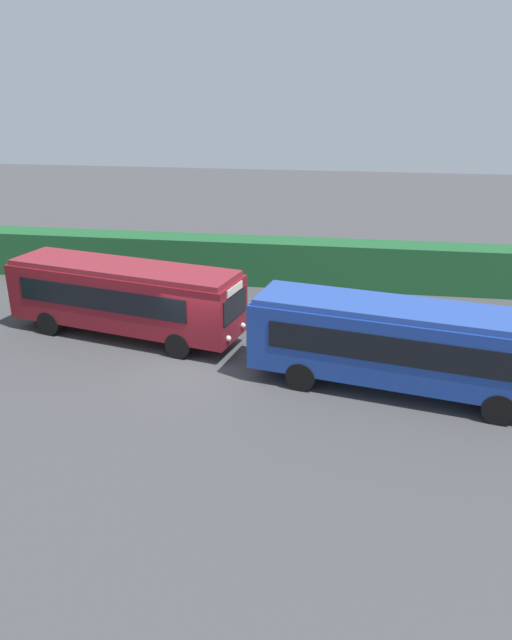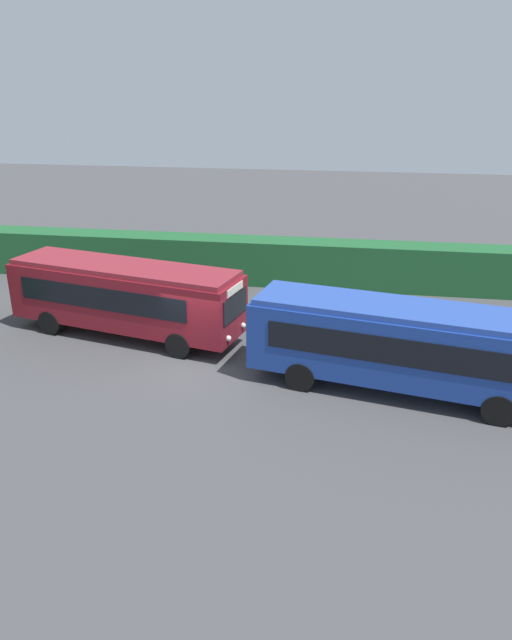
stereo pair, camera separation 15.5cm
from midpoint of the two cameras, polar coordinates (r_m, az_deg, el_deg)
ground_plane at (r=22.28m, az=-5.86°, el=-4.38°), size 101.39×101.39×0.00m
bus_maroon at (r=24.78m, az=-11.91°, el=2.32°), size 9.87×4.57×2.96m
bus_blue at (r=20.40m, az=13.75°, el=-2.09°), size 10.29×4.38×3.00m
person_left at (r=23.03m, az=19.15°, el=-2.26°), size 0.54×0.52×1.68m
hedge_row at (r=31.16m, az=-1.21°, el=5.61°), size 62.69×1.73×2.23m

